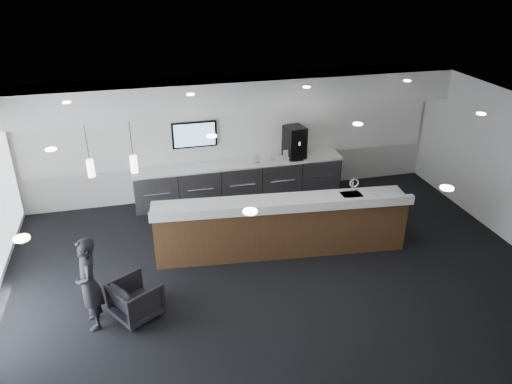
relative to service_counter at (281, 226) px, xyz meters
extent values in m
plane|color=black|center=(-0.29, -1.12, -0.58)|extent=(10.00, 10.00, 0.00)
cube|color=black|center=(-0.29, -1.12, 2.42)|extent=(10.00, 8.00, 0.02)
cube|color=silver|center=(-0.29, 2.88, 0.92)|extent=(10.00, 0.02, 3.00)
cube|color=white|center=(-0.29, 2.43, 2.07)|extent=(10.00, 0.90, 0.70)
cube|color=white|center=(-0.29, 2.85, 1.02)|extent=(9.80, 0.06, 1.40)
cube|color=#989AA1|center=(-0.29, 2.52, -0.13)|extent=(5.00, 0.60, 0.90)
cube|color=white|center=(-0.29, 2.52, 0.35)|extent=(5.06, 0.66, 0.05)
cylinder|color=silver|center=(-2.29, 2.20, -0.08)|extent=(0.60, 0.02, 0.02)
cylinder|color=silver|center=(-1.29, 2.20, -0.08)|extent=(0.60, 0.02, 0.02)
cylinder|color=silver|center=(-0.29, 2.20, -0.08)|extent=(0.60, 0.02, 0.02)
cylinder|color=silver|center=(0.71, 2.20, -0.08)|extent=(0.60, 0.02, 0.02)
cylinder|color=silver|center=(1.71, 2.20, -0.08)|extent=(0.60, 0.02, 0.02)
cube|color=black|center=(-1.29, 2.79, 1.07)|extent=(1.05, 0.07, 0.62)
cube|color=#398BE5|center=(-1.29, 2.75, 1.07)|extent=(0.95, 0.01, 0.54)
cylinder|color=#FEEEC6|center=(-2.69, -0.32, 1.67)|extent=(0.12, 0.12, 0.30)
cylinder|color=#FEEEC6|center=(-3.39, -0.32, 1.67)|extent=(0.12, 0.12, 0.30)
cube|color=#493118|center=(0.00, 0.01, -0.05)|extent=(5.00, 1.19, 1.05)
cube|color=white|center=(0.00, 0.01, 0.50)|extent=(5.09, 1.27, 0.06)
cube|color=white|center=(-0.04, -0.37, 0.59)|extent=(5.02, 0.62, 0.18)
cylinder|color=silver|center=(1.45, -0.04, 0.67)|extent=(0.04, 0.04, 0.28)
torus|color=silver|center=(1.45, -0.10, 0.81)|extent=(0.19, 0.05, 0.19)
cube|color=black|center=(1.09, 2.55, 0.76)|extent=(0.52, 0.57, 0.78)
cube|color=silver|center=(1.09, 2.28, 0.38)|extent=(0.28, 0.12, 0.02)
cube|color=white|center=(0.12, 2.41, 0.48)|extent=(0.16, 0.06, 0.22)
cube|color=white|center=(0.86, 2.41, 0.50)|extent=(0.20, 0.05, 0.26)
imported|color=black|center=(-2.89, -1.34, -0.25)|extent=(0.98, 0.98, 0.66)
imported|color=black|center=(-3.57, -1.40, 0.22)|extent=(0.48, 0.64, 1.60)
imported|color=white|center=(1.20, 2.38, 0.42)|extent=(0.10, 0.10, 0.09)
imported|color=white|center=(1.06, 2.38, 0.42)|extent=(0.14, 0.14, 0.09)
imported|color=white|center=(0.92, 2.38, 0.42)|extent=(0.12, 0.12, 0.09)
imported|color=white|center=(0.78, 2.38, 0.42)|extent=(0.13, 0.13, 0.09)
imported|color=white|center=(0.64, 2.38, 0.42)|extent=(0.13, 0.13, 0.09)
imported|color=white|center=(0.50, 2.38, 0.42)|extent=(0.11, 0.11, 0.09)
camera|label=1|loc=(-2.59, -8.24, 4.93)|focal=35.00mm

